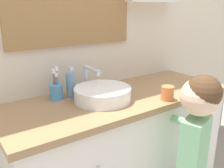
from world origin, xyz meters
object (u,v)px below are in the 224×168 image
Objects in this scene: toothbrush_holder at (56,91)px; sink_basin at (102,93)px; drinking_cup at (168,93)px; child_figure at (195,138)px; soap_dispenser at (71,84)px.

sink_basin is at bearing -37.99° from toothbrush_holder.
sink_basin is 1.98× the size of toothbrush_holder.
drinking_cup is (0.30, -0.21, -0.00)m from sink_basin.
child_figure reaches higher than toothbrush_holder.
toothbrush_holder is 0.78m from child_figure.
child_figure reaches higher than soap_dispenser.
toothbrush_holder is 0.62m from drinking_cup.
child_figure is at bearing -53.56° from soap_dispenser.
child_figure is 0.27m from drinking_cup.
sink_basin is 0.38× the size of child_figure.
toothbrush_holder reaches higher than soap_dispenser.
child_figure reaches higher than drinking_cup.
soap_dispenser reaches higher than drinking_cup.
sink_basin is 0.54m from child_figure.
soap_dispenser reaches higher than sink_basin.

